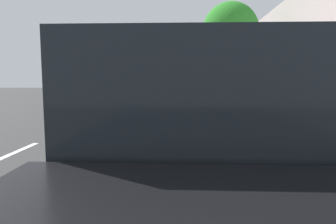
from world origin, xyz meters
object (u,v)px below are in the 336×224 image
Objects in this scene: parked_suv_tan_far at (191,84)px; street_tree_mid_block at (230,32)px; cyclist_with_backpack at (242,112)px; fire_hydrant at (298,154)px; parked_sedan_white_mid at (191,92)px; parked_sedan_red_second at (192,104)px; bicycle_at_curb at (225,148)px.

parked_suv_tan_far is 0.80× the size of street_tree_mid_block.
fire_hydrant is (0.68, -0.78, -0.51)m from cyclist_with_backpack.
street_tree_mid_block is (2.34, -6.41, 3.30)m from parked_suv_tan_far.
street_tree_mid_block is at bearing -69.92° from parked_suv_tan_far.
cyclist_with_backpack is (0.82, -12.53, 0.34)m from parked_sedan_white_mid.
parked_suv_tan_far is 5.66× the size of fire_hydrant.
street_tree_mid_block reaches higher than cyclist_with_backpack.
parked_sedan_white_mid is 13.40m from fire_hydrant.
parked_sedan_red_second is 5.28m from cyclist_with_backpack.
parked_sedan_white_mid is 5.35× the size of fire_hydrant.
parked_sedan_white_mid is at bearing 96.40° from fire_hydrant.
fire_hydrant is (1.50, -21.58, -0.44)m from parked_suv_tan_far.
parked_sedan_red_second is 5.27× the size of fire_hydrant.
street_tree_mid_block reaches higher than parked_sedan_red_second.
bicycle_at_curb is (0.59, -4.75, -0.38)m from parked_sedan_red_second.
street_tree_mid_block reaches higher than parked_suv_tan_far.
cyclist_with_backpack reaches higher than fire_hydrant.
parked_suv_tan_far is at bearing 90.07° from parked_sedan_red_second.
fire_hydrant reaches higher than bicycle_at_curb.
bicycle_at_curb is at bearing -97.10° from street_tree_mid_block.
parked_suv_tan_far is at bearing 91.72° from bicycle_at_curb.
cyclist_with_backpack is at bearing -81.18° from parked_sedan_red_second.
parked_sedan_red_second is 6.17m from fire_hydrant.
parked_sedan_red_second is 0.99× the size of parked_sedan_white_mid.
parked_suv_tan_far reaches higher than bicycle_at_curb.
parked_sedan_white_mid is 2.53× the size of cyclist_with_backpack.
parked_sedan_white_mid is 12.09m from bicycle_at_curb.
parked_sedan_red_second is at bearing -89.93° from parked_suv_tan_far.
parked_sedan_red_second is 0.74× the size of street_tree_mid_block.
parked_sedan_white_mid is at bearing -89.93° from parked_suv_tan_far.
parked_suv_tan_far is 20.36m from bicycle_at_curb.
parked_sedan_red_second is at bearing -104.21° from street_tree_mid_block.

